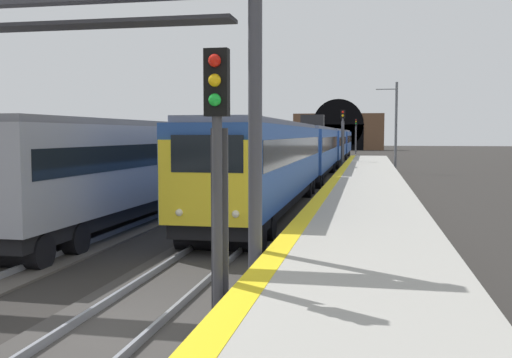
{
  "coord_description": "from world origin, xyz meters",
  "views": [
    {
      "loc": [
        -8.77,
        -4.21,
        3.36
      ],
      "look_at": [
        13.86,
        0.22,
        1.57
      ],
      "focal_mm": 40.96,
      "sensor_mm": 36.0,
      "label": 1
    }
  ],
  "objects_px": {
    "train_main_approaching": "(323,147)",
    "railway_signal_mid": "(343,136)",
    "train_adjacent_platform": "(250,149)",
    "railway_signal_far": "(356,133)",
    "overhead_signal_gantry": "(57,60)",
    "catenary_mast_near": "(396,126)",
    "railway_signal_near": "(217,165)"
  },
  "relations": [
    {
      "from": "overhead_signal_gantry",
      "to": "catenary_mast_near",
      "type": "height_order",
      "value": "catenary_mast_near"
    },
    {
      "from": "railway_signal_mid",
      "to": "catenary_mast_near",
      "type": "bearing_deg",
      "value": 95.58
    },
    {
      "from": "train_adjacent_platform",
      "to": "overhead_signal_gantry",
      "type": "height_order",
      "value": "overhead_signal_gantry"
    },
    {
      "from": "railway_signal_far",
      "to": "overhead_signal_gantry",
      "type": "height_order",
      "value": "overhead_signal_gantry"
    },
    {
      "from": "train_main_approaching",
      "to": "railway_signal_near",
      "type": "bearing_deg",
      "value": 2.03
    },
    {
      "from": "train_main_approaching",
      "to": "railway_signal_mid",
      "type": "xyz_separation_m",
      "value": [
        -1.46,
        -1.84,
        0.96
      ]
    },
    {
      "from": "railway_signal_mid",
      "to": "catenary_mast_near",
      "type": "distance_m",
      "value": 4.59
    },
    {
      "from": "railway_signal_far",
      "to": "catenary_mast_near",
      "type": "height_order",
      "value": "catenary_mast_near"
    },
    {
      "from": "railway_signal_near",
      "to": "railway_signal_far",
      "type": "xyz_separation_m",
      "value": [
        89.54,
        0.0,
        0.65
      ]
    },
    {
      "from": "railway_signal_near",
      "to": "railway_signal_mid",
      "type": "distance_m",
      "value": 42.42
    },
    {
      "from": "railway_signal_far",
      "to": "catenary_mast_near",
      "type": "distance_m",
      "value": 46.89
    },
    {
      "from": "railway_signal_far",
      "to": "catenary_mast_near",
      "type": "xyz_separation_m",
      "value": [
        -46.67,
        -4.5,
        0.48
      ]
    },
    {
      "from": "overhead_signal_gantry",
      "to": "catenary_mast_near",
      "type": "bearing_deg",
      "value": -12.19
    },
    {
      "from": "catenary_mast_near",
      "to": "train_main_approaching",
      "type": "bearing_deg",
      "value": 80.88
    },
    {
      "from": "railway_signal_far",
      "to": "train_main_approaching",
      "type": "bearing_deg",
      "value": -2.3
    },
    {
      "from": "railway_signal_mid",
      "to": "catenary_mast_near",
      "type": "xyz_separation_m",
      "value": [
        0.44,
        -4.5,
        0.82
      ]
    },
    {
      "from": "railway_signal_mid",
      "to": "overhead_signal_gantry",
      "type": "xyz_separation_m",
      "value": [
        -39.84,
        4.2,
        1.76
      ]
    },
    {
      "from": "train_main_approaching",
      "to": "catenary_mast_near",
      "type": "relative_size",
      "value": 9.85
    },
    {
      "from": "train_main_approaching",
      "to": "train_adjacent_platform",
      "type": "distance_m",
      "value": 10.58
    },
    {
      "from": "train_main_approaching",
      "to": "railway_signal_mid",
      "type": "distance_m",
      "value": 2.53
    },
    {
      "from": "train_main_approaching",
      "to": "railway_signal_near",
      "type": "height_order",
      "value": "train_main_approaching"
    },
    {
      "from": "train_adjacent_platform",
      "to": "railway_signal_near",
      "type": "height_order",
      "value": "train_adjacent_platform"
    },
    {
      "from": "train_adjacent_platform",
      "to": "overhead_signal_gantry",
      "type": "distance_m",
      "value": 32.05
    },
    {
      "from": "train_main_approaching",
      "to": "train_adjacent_platform",
      "type": "xyz_separation_m",
      "value": [
        -9.46,
        4.74,
        -0.02
      ]
    },
    {
      "from": "railway_signal_mid",
      "to": "railway_signal_far",
      "type": "distance_m",
      "value": 47.11
    },
    {
      "from": "train_adjacent_platform",
      "to": "railway_signal_far",
      "type": "relative_size",
      "value": 10.75
    },
    {
      "from": "railway_signal_near",
      "to": "overhead_signal_gantry",
      "type": "height_order",
      "value": "overhead_signal_gantry"
    },
    {
      "from": "train_adjacent_platform",
      "to": "railway_signal_mid",
      "type": "relative_size",
      "value": 11.59
    },
    {
      "from": "railway_signal_near",
      "to": "railway_signal_mid",
      "type": "xyz_separation_m",
      "value": [
        42.42,
        -0.0,
        0.31
      ]
    },
    {
      "from": "train_main_approaching",
      "to": "catenary_mast_near",
      "type": "bearing_deg",
      "value": 80.52
    },
    {
      "from": "catenary_mast_near",
      "to": "railway_signal_far",
      "type": "bearing_deg",
      "value": 5.5
    },
    {
      "from": "railway_signal_far",
      "to": "overhead_signal_gantry",
      "type": "distance_m",
      "value": 87.07
    }
  ]
}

